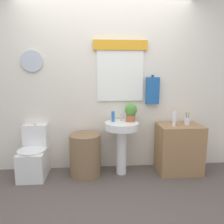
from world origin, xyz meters
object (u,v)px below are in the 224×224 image
object	(u,v)px
laundry_hamper	(85,155)
toothbrush_cup	(187,121)
toilet	(34,157)
pedestal_sink	(122,136)
wooden_cabinet	(179,149)
lotion_bottle	(174,119)
potted_plant	(131,112)
soap_bottle	(113,117)

from	to	relation	value
laundry_hamper	toothbrush_cup	distance (m)	1.57
toilet	laundry_hamper	bearing A→B (deg)	-2.59
pedestal_sink	wooden_cabinet	size ratio (longest dim) A/B	1.08
wooden_cabinet	lotion_bottle	xyz separation A→B (m)	(-0.11, -0.04, 0.46)
toilet	pedestal_sink	world-z (taller)	pedestal_sink
laundry_hamper	toilet	bearing A→B (deg)	177.41
laundry_hamper	potted_plant	world-z (taller)	potted_plant
laundry_hamper	potted_plant	xyz separation A→B (m)	(0.67, 0.06, 0.61)
pedestal_sink	lotion_bottle	bearing A→B (deg)	-3.04
toilet	laundry_hamper	size ratio (longest dim) A/B	1.22
wooden_cabinet	lotion_bottle	size ratio (longest dim) A/B	3.58
toilet	toothbrush_cup	size ratio (longest dim) A/B	4.03
potted_plant	toothbrush_cup	world-z (taller)	potted_plant
laundry_hamper	potted_plant	bearing A→B (deg)	5.13
potted_plant	laundry_hamper	bearing A→B (deg)	-174.87
toilet	soap_bottle	world-z (taller)	soap_bottle
soap_bottle	laundry_hamper	bearing A→B (deg)	-173.01
potted_plant	lotion_bottle	size ratio (longest dim) A/B	1.28
lotion_bottle	toothbrush_cup	distance (m)	0.23
lotion_bottle	wooden_cabinet	bearing A→B (deg)	20.05
toilet	soap_bottle	distance (m)	1.28
lotion_bottle	potted_plant	bearing A→B (deg)	170.75
pedestal_sink	potted_plant	bearing A→B (deg)	23.20
wooden_cabinet	soap_bottle	xyz separation A→B (m)	(-0.98, 0.05, 0.49)
pedestal_sink	soap_bottle	bearing A→B (deg)	157.38
soap_bottle	toothbrush_cup	bearing A→B (deg)	-1.58
pedestal_sink	toothbrush_cup	distance (m)	0.99
laundry_hamper	lotion_bottle	distance (m)	1.38
wooden_cabinet	potted_plant	xyz separation A→B (m)	(-0.72, 0.06, 0.56)
toothbrush_cup	laundry_hamper	bearing A→B (deg)	-179.24
lotion_bottle	toothbrush_cup	bearing A→B (deg)	15.28
toilet	soap_bottle	xyz separation A→B (m)	(1.14, 0.02, 0.57)
pedestal_sink	laundry_hamper	bearing A→B (deg)	-180.00
laundry_hamper	wooden_cabinet	bearing A→B (deg)	0.00
lotion_bottle	toothbrush_cup	world-z (taller)	lotion_bottle
laundry_hamper	lotion_bottle	bearing A→B (deg)	-1.79
pedestal_sink	wooden_cabinet	distance (m)	0.89
laundry_hamper	wooden_cabinet	size ratio (longest dim) A/B	0.85
lotion_bottle	toothbrush_cup	xyz separation A→B (m)	(0.22, 0.06, -0.05)
toilet	pedestal_sink	xyz separation A→B (m)	(1.26, -0.03, 0.29)
toilet	lotion_bottle	world-z (taller)	lotion_bottle
laundry_hamper	soap_bottle	distance (m)	0.69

